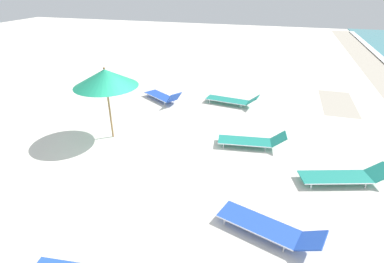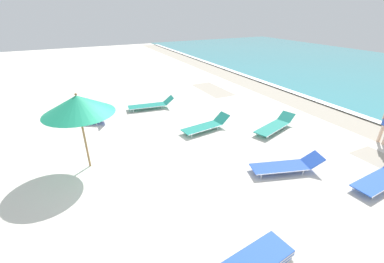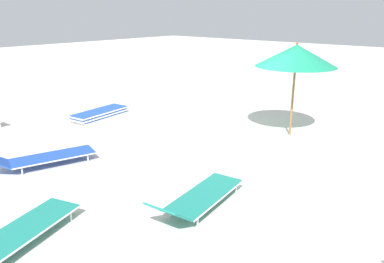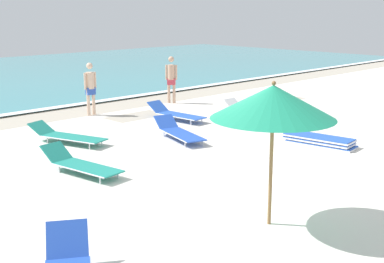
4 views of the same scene
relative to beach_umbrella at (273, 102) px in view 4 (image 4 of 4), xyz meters
name	(u,v)px [view 4 (image 4 of 4)]	position (x,y,z in m)	size (l,w,h in m)	color
ground_plane	(236,189)	(1.11, 1.67, -2.15)	(60.00, 60.00, 0.16)	silver
beach_umbrella	(273,102)	(0.00, 0.00, 0.00)	(2.03, 2.03, 2.41)	olive
lounger_stack	(319,141)	(5.19, 2.28, -1.95)	(0.83, 1.97, 0.24)	blue
sun_lounger_beside_umbrella	(81,164)	(-0.67, 4.62, -1.86)	(0.87, 2.17, 0.52)	#1E8475
sun_lounger_near_water_left	(254,112)	(6.66, 5.67, -1.86)	(0.72, 2.18, 0.55)	white
sun_lounger_near_water_right	(179,132)	(3.00, 5.37, -1.86)	(1.23, 2.26, 0.49)	blue
sun_lounger_mid_beach_solo	(176,114)	(4.71, 7.31, -1.86)	(0.72, 2.16, 0.50)	blue
sun_lounger_mid_beach_pair_b	(67,136)	(0.58, 7.16, -1.87)	(1.26, 2.36, 0.47)	#1E8475
beachgoer_wading_adult	(90,86)	(3.23, 9.90, -1.07)	(0.45, 0.27, 1.76)	beige
beachgoer_shoreline_child	(171,77)	(6.74, 9.72, -1.07)	(0.33, 0.37, 1.76)	tan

